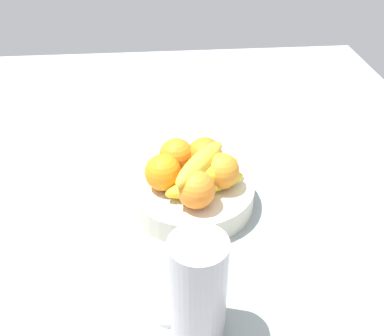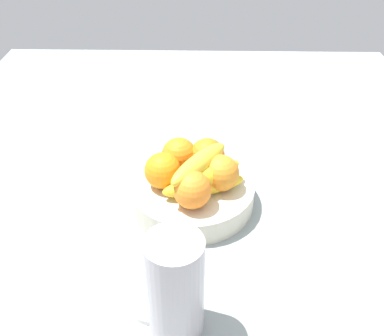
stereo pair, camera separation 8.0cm
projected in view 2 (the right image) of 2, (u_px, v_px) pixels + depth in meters
The scene contains 10 objects.
ground_plane at pixel (187, 211), 94.85cm from camera, with size 180.00×140.00×3.00cm, color gray.
fruit_bowl at pixel (192, 193), 93.48cm from camera, with size 26.19×26.19×5.16cm, color beige.
orange_front_left at pixel (179, 155), 93.87cm from camera, with size 7.54×7.54×7.54cm, color orange.
orange_front_right at pixel (163, 171), 89.28cm from camera, with size 7.54×7.54×7.54cm, color orange.
orange_center at pixel (192, 190), 84.26cm from camera, with size 7.54×7.54×7.54cm, color orange.
orange_back_left at pixel (221, 173), 88.71cm from camera, with size 7.54×7.54×7.54cm, color orange.
orange_back_right at pixel (207, 156), 93.67cm from camera, with size 7.54×7.54×7.54cm, color orange.
banana_bunch at pixel (203, 175), 87.25cm from camera, with size 16.15×17.43×8.40cm.
thermos_tumbler at pixel (175, 288), 64.88cm from camera, with size 8.68×8.68×18.73cm, color #B9B2B8.
jar_lid at pixel (151, 306), 72.69cm from camera, with size 6.57×6.57×1.07cm, color silver.
Camera 2 is at (71.29, 2.67, 61.72)cm, focal length 41.16 mm.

